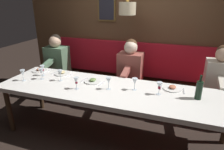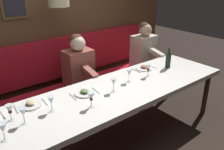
{
  "view_description": "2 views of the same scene",
  "coord_description": "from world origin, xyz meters",
  "px_view_note": "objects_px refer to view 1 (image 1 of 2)",
  "views": [
    {
      "loc": [
        -2.27,
        -0.77,
        1.86
      ],
      "look_at": [
        0.05,
        0.03,
        0.92
      ],
      "focal_mm": 32.27,
      "sensor_mm": 36.0,
      "label": 1
    },
    {
      "loc": [
        -1.94,
        1.62,
        2.02
      ],
      "look_at": [
        0.05,
        0.03,
        0.92
      ],
      "focal_mm": 38.06,
      "sensor_mm": 36.0,
      "label": 2
    }
  ],
  "objects_px": {
    "diner_middle": "(57,57)",
    "wine_bottle": "(199,90)",
    "diner_nearest": "(220,74)",
    "wine_glass_6": "(23,73)",
    "wine_glass_0": "(76,81)",
    "wine_glass_1": "(159,86)",
    "dining_table": "(113,93)",
    "diner_near": "(130,64)",
    "wine_glass_2": "(135,82)",
    "wine_glass_5": "(109,81)",
    "wine_glass_3": "(43,68)",
    "wine_glass_4": "(41,72)",
    "wine_glass_7": "(60,73)"
  },
  "relations": [
    {
      "from": "diner_middle",
      "to": "wine_bottle",
      "type": "bearing_deg",
      "value": -108.11
    },
    {
      "from": "diner_nearest",
      "to": "wine_glass_6",
      "type": "bearing_deg",
      "value": 110.66
    },
    {
      "from": "diner_middle",
      "to": "wine_glass_6",
      "type": "height_order",
      "value": "diner_middle"
    },
    {
      "from": "wine_glass_0",
      "to": "wine_glass_1",
      "type": "distance_m",
      "value": 1.06
    },
    {
      "from": "wine_bottle",
      "to": "dining_table",
      "type": "bearing_deg",
      "value": 94.22
    },
    {
      "from": "diner_middle",
      "to": "wine_glass_0",
      "type": "distance_m",
      "value": 1.41
    },
    {
      "from": "diner_middle",
      "to": "wine_glass_6",
      "type": "relative_size",
      "value": 4.82
    },
    {
      "from": "diner_near",
      "to": "wine_glass_2",
      "type": "xyz_separation_m",
      "value": [
        -0.81,
        -0.26,
        0.04
      ]
    },
    {
      "from": "diner_nearest",
      "to": "wine_glass_0",
      "type": "bearing_deg",
      "value": 119.22
    },
    {
      "from": "wine_glass_5",
      "to": "diner_nearest",
      "type": "bearing_deg",
      "value": -57.93
    },
    {
      "from": "diner_near",
      "to": "wine_glass_0",
      "type": "relative_size",
      "value": 4.82
    },
    {
      "from": "wine_glass_0",
      "to": "wine_glass_2",
      "type": "xyz_separation_m",
      "value": [
        0.22,
        -0.73,
        0.0
      ]
    },
    {
      "from": "wine_glass_1",
      "to": "wine_glass_2",
      "type": "bearing_deg",
      "value": 84.09
    },
    {
      "from": "diner_near",
      "to": "wine_glass_3",
      "type": "distance_m",
      "value": 1.41
    },
    {
      "from": "diner_nearest",
      "to": "wine_glass_2",
      "type": "distance_m",
      "value": 1.36
    },
    {
      "from": "dining_table",
      "to": "wine_glass_4",
      "type": "bearing_deg",
      "value": 90.16
    },
    {
      "from": "wine_glass_7",
      "to": "diner_near",
      "type": "bearing_deg",
      "value": -44.34
    },
    {
      "from": "wine_glass_0",
      "to": "wine_bottle",
      "type": "height_order",
      "value": "wine_bottle"
    },
    {
      "from": "wine_bottle",
      "to": "diner_middle",
      "type": "bearing_deg",
      "value": 71.89
    },
    {
      "from": "wine_glass_5",
      "to": "wine_glass_7",
      "type": "height_order",
      "value": "same"
    },
    {
      "from": "dining_table",
      "to": "wine_glass_3",
      "type": "distance_m",
      "value": 1.2
    },
    {
      "from": "dining_table",
      "to": "wine_glass_6",
      "type": "height_order",
      "value": "wine_glass_6"
    },
    {
      "from": "wine_glass_5",
      "to": "wine_bottle",
      "type": "relative_size",
      "value": 0.55
    },
    {
      "from": "diner_near",
      "to": "wine_bottle",
      "type": "distance_m",
      "value": 1.3
    },
    {
      "from": "diner_middle",
      "to": "wine_glass_2",
      "type": "xyz_separation_m",
      "value": [
        -0.81,
        -1.7,
        0.04
      ]
    },
    {
      "from": "diner_near",
      "to": "wine_bottle",
      "type": "relative_size",
      "value": 2.64
    },
    {
      "from": "wine_glass_4",
      "to": "wine_bottle",
      "type": "distance_m",
      "value": 2.14
    },
    {
      "from": "wine_glass_0",
      "to": "dining_table",
      "type": "bearing_deg",
      "value": -72.92
    },
    {
      "from": "wine_glass_4",
      "to": "wine_bottle",
      "type": "height_order",
      "value": "wine_bottle"
    },
    {
      "from": "diner_near",
      "to": "wine_glass_3",
      "type": "height_order",
      "value": "diner_near"
    },
    {
      "from": "wine_glass_5",
      "to": "wine_glass_1",
      "type": "bearing_deg",
      "value": -85.01
    },
    {
      "from": "diner_middle",
      "to": "wine_glass_6",
      "type": "xyz_separation_m",
      "value": [
        -1.01,
        -0.11,
        0.04
      ]
    },
    {
      "from": "diner_middle",
      "to": "wine_glass_3",
      "type": "relative_size",
      "value": 4.82
    },
    {
      "from": "diner_nearest",
      "to": "wine_glass_4",
      "type": "bearing_deg",
      "value": 109.68
    },
    {
      "from": "wine_glass_1",
      "to": "wine_glass_4",
      "type": "height_order",
      "value": "same"
    },
    {
      "from": "wine_glass_0",
      "to": "wine_glass_4",
      "type": "distance_m",
      "value": 0.66
    },
    {
      "from": "dining_table",
      "to": "diner_near",
      "type": "xyz_separation_m",
      "value": [
        0.88,
        -0.01,
        0.13
      ]
    },
    {
      "from": "diner_near",
      "to": "wine_glass_3",
      "type": "xyz_separation_m",
      "value": [
        -0.75,
        1.19,
        0.04
      ]
    },
    {
      "from": "wine_glass_1",
      "to": "wine_glass_2",
      "type": "relative_size",
      "value": 1.0
    },
    {
      "from": "wine_bottle",
      "to": "wine_glass_7",
      "type": "bearing_deg",
      "value": 91.15
    },
    {
      "from": "wine_glass_7",
      "to": "wine_bottle",
      "type": "bearing_deg",
      "value": -88.85
    },
    {
      "from": "wine_glass_3",
      "to": "wine_glass_7",
      "type": "bearing_deg",
      "value": -104.27
    },
    {
      "from": "wine_glass_2",
      "to": "wine_glass_5",
      "type": "height_order",
      "value": "same"
    },
    {
      "from": "wine_glass_7",
      "to": "diner_middle",
      "type": "bearing_deg",
      "value": 36.11
    },
    {
      "from": "wine_glass_0",
      "to": "wine_glass_5",
      "type": "xyz_separation_m",
      "value": [
        0.13,
        -0.4,
        0.0
      ]
    },
    {
      "from": "diner_middle",
      "to": "diner_near",
      "type": "bearing_deg",
      "value": -90.0
    },
    {
      "from": "diner_nearest",
      "to": "wine_glass_3",
      "type": "distance_m",
      "value": 2.66
    },
    {
      "from": "wine_glass_1",
      "to": "wine_glass_5",
      "type": "relative_size",
      "value": 1.0
    },
    {
      "from": "wine_glass_5",
      "to": "wine_glass_7",
      "type": "bearing_deg",
      "value": 86.12
    },
    {
      "from": "wine_glass_1",
      "to": "wine_glass_3",
      "type": "relative_size",
      "value": 1.0
    }
  ]
}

